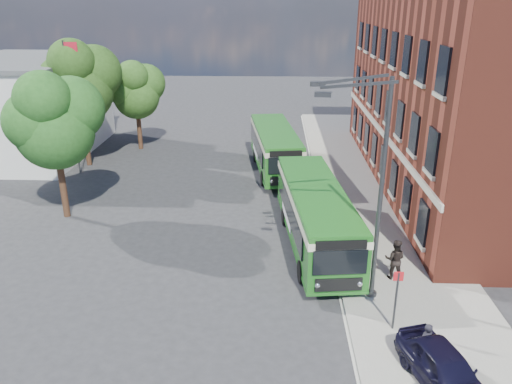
{
  "coord_description": "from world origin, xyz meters",
  "views": [
    {
      "loc": [
        1.14,
        -19.71,
        11.54
      ],
      "look_at": [
        0.23,
        4.2,
        2.2
      ],
      "focal_mm": 35.0,
      "sensor_mm": 36.0,
      "label": 1
    }
  ],
  "objects_px": {
    "street_lamp": "(372,189)",
    "parked_car": "(444,370)",
    "bus_front": "(316,211)",
    "bus_rear": "(275,145)"
  },
  "relations": [
    {
      "from": "street_lamp",
      "to": "parked_car",
      "type": "bearing_deg",
      "value": -72.09
    },
    {
      "from": "bus_front",
      "to": "parked_car",
      "type": "distance_m",
      "value": 10.42
    },
    {
      "from": "street_lamp",
      "to": "parked_car",
      "type": "distance_m",
      "value": 6.71
    },
    {
      "from": "street_lamp",
      "to": "bus_rear",
      "type": "height_order",
      "value": "street_lamp"
    },
    {
      "from": "bus_rear",
      "to": "bus_front",
      "type": "bearing_deg",
      "value": -80.13
    },
    {
      "from": "bus_rear",
      "to": "parked_car",
      "type": "distance_m",
      "value": 22.05
    },
    {
      "from": "bus_front",
      "to": "bus_rear",
      "type": "distance_m",
      "value": 11.72
    },
    {
      "from": "bus_front",
      "to": "bus_rear",
      "type": "xyz_separation_m",
      "value": [
        -2.01,
        11.54,
        -0.0
      ]
    },
    {
      "from": "street_lamp",
      "to": "bus_rear",
      "type": "distance_m",
      "value": 16.9
    },
    {
      "from": "bus_front",
      "to": "bus_rear",
      "type": "height_order",
      "value": "same"
    }
  ]
}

